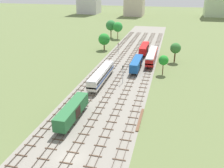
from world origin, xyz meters
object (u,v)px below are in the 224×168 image
Objects in this scene: freight_boxcar_centre_mid at (136,63)px; signal_post_mid at (123,72)px; freight_boxcar_left_nearest at (72,111)px; freight_boxcar_centre_far at (144,48)px; diesel_railcar_left_near at (101,75)px; diesel_railcar_centre_right_midfar at (152,56)px; signal_post_near at (118,47)px; signal_post_nearest at (148,49)px.

signal_post_mid reaches higher than freight_boxcar_centre_mid.
freight_boxcar_left_nearest is 60.25m from freight_boxcar_centre_far.
diesel_railcar_left_near is at bearing -121.34° from freight_boxcar_centre_mid.
freight_boxcar_left_nearest is 38.66m from freight_boxcar_centre_mid.
freight_boxcar_centre_mid is 1.00× the size of freight_boxcar_centre_far.
diesel_railcar_left_near is 1.00× the size of diesel_railcar_centre_right_midfar.
freight_boxcar_left_nearest and freight_boxcar_centre_far have the same top height.
diesel_railcar_centre_right_midfar reaches higher than freight_boxcar_centre_mid.
freight_boxcar_centre_far is at bearing 76.55° from diesel_railcar_left_near.
diesel_railcar_centre_right_midfar is at bearing 67.98° from freight_boxcar_centre_mid.
diesel_railcar_left_near is (-0.01, 23.49, 0.15)m from freight_boxcar_left_nearest.
signal_post_near is (-10.80, -2.46, 0.65)m from freight_boxcar_centre_far.
diesel_railcar_centre_right_midfar is 24.78m from signal_post_mid.
freight_boxcar_left_nearest is 2.89× the size of signal_post_near.
freight_boxcar_left_nearest is at bearing -101.18° from signal_post_nearest.
signal_post_nearest is at bearing 78.82° from freight_boxcar_left_nearest.
signal_post_nearest reaches higher than signal_post_near.
diesel_railcar_left_near is 3.55× the size of signal_post_mid.
freight_boxcar_centre_mid is 0.68× the size of diesel_railcar_centre_right_midfar.
diesel_railcar_centre_right_midfar is 12.08m from freight_boxcar_centre_far.
signal_post_mid is (-6.48, -23.89, 1.05)m from diesel_railcar_centre_right_midfar.
diesel_railcar_centre_right_midfar reaches higher than freight_boxcar_left_nearest.
freight_boxcar_left_nearest is 25.32m from signal_post_mid.
diesel_railcar_left_near reaches higher than freight_boxcar_left_nearest.
freight_boxcar_centre_mid is at bearing -61.00° from signal_post_near.
freight_boxcar_left_nearest is 57.21m from signal_post_near.
freight_boxcar_centre_mid is 13.46m from signal_post_mid.
freight_boxcar_left_nearest is 0.68× the size of diesel_railcar_centre_right_midfar.
freight_boxcar_centre_mid is 22.29m from signal_post_near.
freight_boxcar_left_nearest is 2.67× the size of signal_post_nearest.
diesel_railcar_left_near is at bearing -86.33° from signal_post_near.
freight_boxcar_centre_mid is at bearing 77.09° from freight_boxcar_left_nearest.
freight_boxcar_centre_mid is 2.89× the size of signal_post_near.
freight_boxcar_left_nearest is 55.67m from signal_post_nearest.
freight_boxcar_left_nearest is 2.42× the size of signal_post_mid.
signal_post_near reaches higher than freight_boxcar_centre_far.
signal_post_mid is at bearing -93.52° from freight_boxcar_centre_far.
signal_post_mid is at bearing -99.30° from freight_boxcar_centre_mid.
signal_post_nearest is at bearing -66.81° from freight_boxcar_centre_far.
signal_post_nearest is at bearing 109.04° from diesel_railcar_centre_right_midfar.
signal_post_nearest is 13.21m from signal_post_near.
signal_post_near is (-15.11, 8.82, 0.51)m from diesel_railcar_centre_right_midfar.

